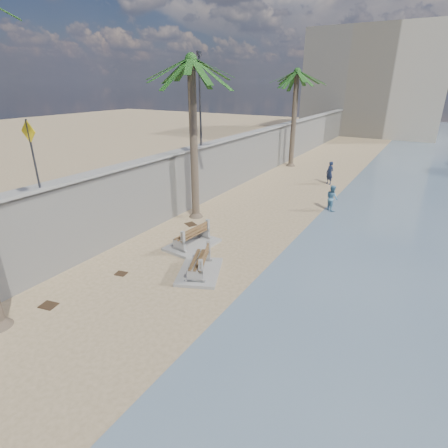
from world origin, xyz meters
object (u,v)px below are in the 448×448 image
at_px(bench_near, 199,264).
at_px(palm_back, 297,73).
at_px(palm_mid, 191,62).
at_px(person_a, 330,171).
at_px(person_b, 332,197).
at_px(bench_far, 192,237).

xyz_separation_m(bench_near, palm_back, (-3.86, 20.28, 7.40)).
relative_size(palm_mid, person_a, 4.64).
height_order(person_a, person_b, person_a).
bearing_deg(bench_near, palm_mid, 126.44).
relative_size(bench_near, palm_back, 0.31).
xyz_separation_m(bench_far, palm_back, (-2.15, 18.39, 7.38)).
bearing_deg(person_b, palm_back, -13.10).
bearing_deg(person_b, bench_far, 107.53).
xyz_separation_m(bench_near, palm_mid, (-3.79, 5.14, 7.64)).
xyz_separation_m(bench_near, bench_far, (-1.72, 1.89, 0.02)).
height_order(bench_near, palm_back, palm_back).
xyz_separation_m(person_a, person_b, (1.70, -5.71, -0.13)).
bearing_deg(palm_mid, person_a, 66.81).
bearing_deg(person_a, bench_near, -62.32).
height_order(bench_far, palm_back, palm_back).
bearing_deg(person_b, palm_mid, 83.29).
distance_m(bench_near, bench_far, 2.55).
bearing_deg(palm_back, person_b, -57.60).
bearing_deg(palm_back, person_a, -42.87).
height_order(palm_mid, person_a, palm_mid).
relative_size(palm_back, person_b, 5.18).
relative_size(bench_far, person_a, 1.31).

